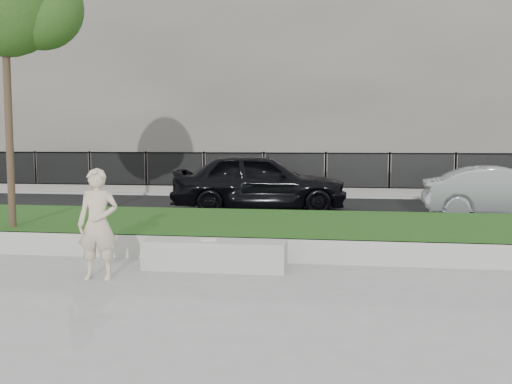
% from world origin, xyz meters
% --- Properties ---
extents(ground, '(90.00, 90.00, 0.00)m').
position_xyz_m(ground, '(0.00, 0.00, 0.00)').
color(ground, gray).
rests_on(ground, ground).
extents(grass_bank, '(34.00, 4.00, 0.40)m').
position_xyz_m(grass_bank, '(0.00, 3.00, 0.20)').
color(grass_bank, black).
rests_on(grass_bank, ground).
extents(grass_kerb, '(34.00, 0.08, 0.40)m').
position_xyz_m(grass_kerb, '(0.00, 1.04, 0.20)').
color(grass_kerb, '#A6A39B').
rests_on(grass_kerb, ground).
extents(street, '(34.00, 7.00, 0.04)m').
position_xyz_m(street, '(0.00, 8.50, 0.02)').
color(street, black).
rests_on(street, ground).
extents(far_pavement, '(34.00, 3.00, 0.12)m').
position_xyz_m(far_pavement, '(0.00, 13.00, 0.06)').
color(far_pavement, gray).
rests_on(far_pavement, ground).
extents(iron_fence, '(32.00, 0.30, 1.50)m').
position_xyz_m(iron_fence, '(0.00, 12.00, 0.54)').
color(iron_fence, slate).
rests_on(iron_fence, far_pavement).
extents(building_facade, '(34.00, 10.00, 10.00)m').
position_xyz_m(building_facade, '(0.00, 20.00, 5.00)').
color(building_facade, '#5A544E').
rests_on(building_facade, ground).
extents(stone_bench, '(2.24, 0.56, 0.46)m').
position_xyz_m(stone_bench, '(0.22, 0.40, 0.23)').
color(stone_bench, '#A6A39B').
rests_on(stone_bench, ground).
extents(man, '(0.63, 0.45, 1.62)m').
position_xyz_m(man, '(-1.31, -0.47, 0.81)').
color(man, beige).
rests_on(man, ground).
extents(book, '(0.27, 0.25, 0.03)m').
position_xyz_m(book, '(0.12, 0.38, 0.47)').
color(book, beige).
rests_on(book, stone_bench).
extents(car_dark, '(5.07, 2.58, 1.65)m').
position_xyz_m(car_dark, '(-0.11, 7.55, 0.87)').
color(car_dark, black).
rests_on(car_dark, street).
extents(car_silver, '(4.06, 1.60, 1.31)m').
position_xyz_m(car_silver, '(6.25, 6.94, 0.70)').
color(car_silver, gray).
rests_on(car_silver, street).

